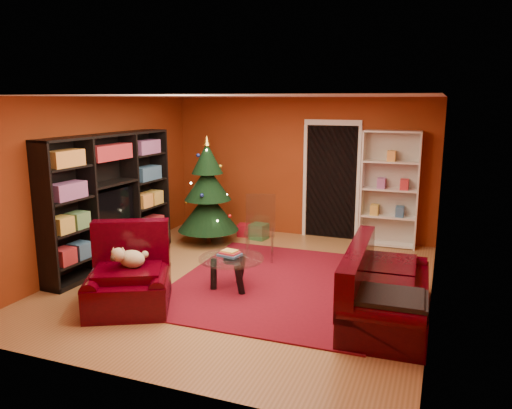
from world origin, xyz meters
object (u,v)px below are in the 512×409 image
at_px(christmas_tree, 208,191).
at_px(gift_box_green, 259,231).
at_px(media_unit, 110,200).
at_px(dog, 132,259).
at_px(armchair, 128,276).
at_px(gift_box_red, 244,230).
at_px(coffee_table, 231,273).
at_px(acrylic_chair, 260,232).
at_px(rug, 280,284).
at_px(white_bookshelf, 390,189).
at_px(gift_box_teal, 211,225).
at_px(sofa, 388,283).

bearing_deg(christmas_tree, gift_box_green, 35.16).
xyz_separation_m(media_unit, christmas_tree, (0.89, 1.61, -0.08)).
xyz_separation_m(media_unit, dog, (1.29, -1.31, -0.40)).
bearing_deg(gift_box_green, dog, -96.26).
bearing_deg(armchair, gift_box_red, 61.96).
height_order(dog, coffee_table, dog).
bearing_deg(acrylic_chair, coffee_table, -104.11).
height_order(rug, media_unit, media_unit).
height_order(gift_box_red, dog, dog).
bearing_deg(coffee_table, gift_box_green, 102.13).
bearing_deg(rug, white_bookshelf, 64.75).
relative_size(gift_box_teal, sofa, 0.15).
bearing_deg(sofa, acrylic_chair, 53.10).
relative_size(white_bookshelf, dog, 5.23).
height_order(christmas_tree, dog, christmas_tree).
bearing_deg(sofa, gift_box_teal, 50.80).
xyz_separation_m(gift_box_teal, armchair, (0.62, -3.62, 0.27)).
bearing_deg(acrylic_chair, sofa, -52.43).
height_order(gift_box_green, coffee_table, coffee_table).
distance_m(media_unit, christmas_tree, 1.84).
bearing_deg(coffee_table, media_unit, 171.13).
xyz_separation_m(gift_box_green, coffee_table, (0.54, -2.50, 0.09)).
bearing_deg(christmas_tree, sofa, -31.95).
bearing_deg(armchair, coffee_table, 20.71).
bearing_deg(gift_box_green, coffee_table, -77.87).
distance_m(white_bookshelf, coffee_table, 3.49).
distance_m(gift_box_green, acrylic_chair, 1.29).
xyz_separation_m(rug, dog, (-1.48, -1.38, 0.61)).
bearing_deg(christmas_tree, gift_box_teal, 111.70).
bearing_deg(gift_box_red, dog, -90.82).
distance_m(rug, gift_box_teal, 3.04).
bearing_deg(acrylic_chair, rug, -72.51).
bearing_deg(christmas_tree, acrylic_chair, -26.61).
bearing_deg(acrylic_chair, christmas_tree, 135.68).
bearing_deg(white_bookshelf, rug, -116.02).
bearing_deg(gift_box_teal, armchair, -80.22).
bearing_deg(media_unit, gift_box_red, 62.15).
bearing_deg(white_bookshelf, armchair, -124.97).
bearing_deg(gift_box_green, gift_box_red, 164.45).
xyz_separation_m(gift_box_red, sofa, (2.96, -2.76, 0.32)).
bearing_deg(rug, media_unit, -178.41).
relative_size(rug, coffee_table, 3.74).
distance_m(christmas_tree, coffee_table, 2.46).
bearing_deg(armchair, sofa, -11.01).
relative_size(gift_box_red, white_bookshelf, 0.11).
distance_m(rug, media_unit, 2.95).
height_order(gift_box_teal, sofa, sofa).
xyz_separation_m(media_unit, coffee_table, (2.20, -0.34, -0.79)).
height_order(media_unit, acrylic_chair, media_unit).
bearing_deg(gift_box_teal, rug, -45.54).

